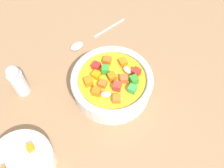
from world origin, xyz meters
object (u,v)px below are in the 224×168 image
Objects in this scene: soup_bowl_main at (112,83)px; pepper_shaker at (17,80)px; side_bowl_small at (22,163)px; spoon at (86,41)px.

pepper_shaker reaches higher than soup_bowl_main.
side_bowl_small is at bearing -174.63° from soup_bowl_main.
pepper_shaker reaches higher than side_bowl_small.
side_bowl_small is (-25.80, -2.43, -1.16)cm from soup_bowl_main.
side_bowl_small is at bearing -117.82° from pepper_shaker.
soup_bowl_main is 1.46× the size of side_bowl_small.
pepper_shaker reaches higher than spoon.
side_bowl_small is at bearing 32.78° from spoon.
soup_bowl_main is 1.00× the size of spoon.
soup_bowl_main reaches higher than side_bowl_small.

